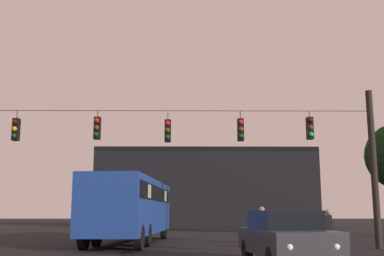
# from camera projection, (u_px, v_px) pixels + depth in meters

# --- Properties ---
(ground_plane) EXTENTS (168.00, 168.00, 0.00)m
(ground_plane) POSITION_uv_depth(u_px,v_px,m) (171.00, 237.00, 27.99)
(ground_plane) COLOR black
(ground_plane) RESTS_ON ground
(overhead_signal_span) EXTENTS (17.96, 0.44, 6.66)m
(overhead_signal_span) POSITION_uv_depth(u_px,v_px,m) (165.00, 154.00, 19.71)
(overhead_signal_span) COLOR black
(overhead_signal_span) RESTS_ON ground
(city_bus) EXTENTS (3.22, 11.14, 3.00)m
(city_bus) POSITION_uv_depth(u_px,v_px,m) (132.00, 204.00, 22.76)
(city_bus) COLOR navy
(city_bus) RESTS_ON ground
(car_near_right) EXTENTS (2.23, 4.47, 1.52)m
(car_near_right) POSITION_uv_depth(u_px,v_px,m) (285.00, 237.00, 13.20)
(car_near_right) COLOR #2D2D33
(car_near_right) RESTS_ON ground
(pedestrian_crossing_left) EXTENTS (0.31, 0.40, 1.58)m
(pedestrian_crossing_left) POSITION_uv_depth(u_px,v_px,m) (329.00, 228.00, 17.84)
(pedestrian_crossing_left) COLOR black
(pedestrian_crossing_left) RESTS_ON ground
(pedestrian_crossing_right) EXTENTS (0.25, 0.36, 1.68)m
(pedestrian_crossing_right) POSITION_uv_depth(u_px,v_px,m) (262.00, 227.00, 17.14)
(pedestrian_crossing_right) COLOR black
(pedestrian_crossing_right) RESTS_ON ground
(pedestrian_near_bus) EXTENTS (0.35, 0.42, 1.56)m
(pedestrian_near_bus) POSITION_uv_depth(u_px,v_px,m) (303.00, 226.00, 20.95)
(pedestrian_near_bus) COLOR black
(pedestrian_near_bus) RESTS_ON ground
(corner_building) EXTENTS (22.97, 10.11, 8.09)m
(corner_building) POSITION_uv_depth(u_px,v_px,m) (205.00, 189.00, 51.92)
(corner_building) COLOR black
(corner_building) RESTS_ON ground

